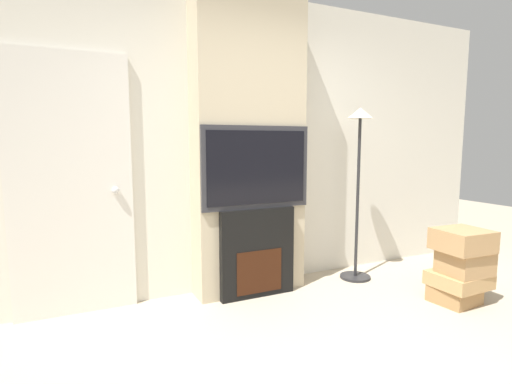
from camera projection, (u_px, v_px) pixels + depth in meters
wall_back at (241, 144)px, 3.72m from camera, size 6.00×0.06×2.70m
chimney_breast at (249, 144)px, 3.56m from camera, size 1.01×0.30×2.70m
fireplace at (256, 252)px, 3.54m from camera, size 0.69×0.15×0.79m
television at (256, 167)px, 3.45m from camera, size 1.00×0.07×0.72m
floor_lamp at (359, 166)px, 3.90m from camera, size 0.30×0.30×1.69m
box_stack at (461, 265)px, 3.37m from camera, size 0.45×0.42×0.65m
entry_door at (72, 187)px, 3.09m from camera, size 0.91×0.09×2.05m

